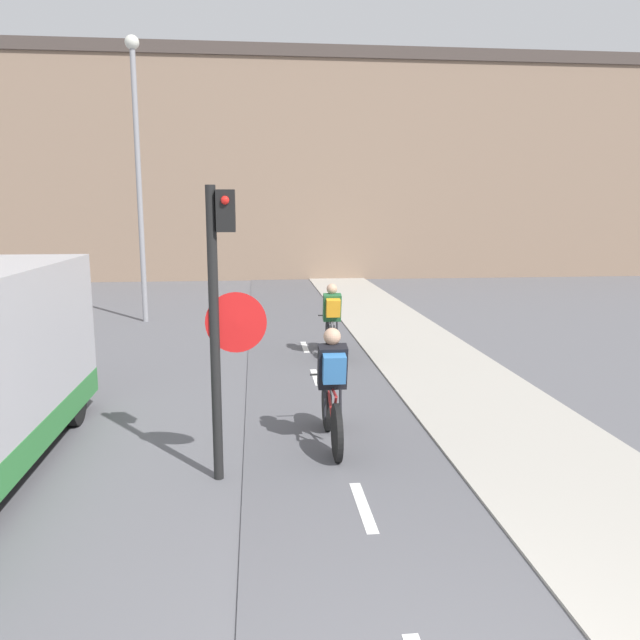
# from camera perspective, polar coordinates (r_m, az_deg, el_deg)

# --- Properties ---
(building_row_background) EXTENTS (60.00, 5.20, 9.60)m
(building_row_background) POSITION_cam_1_polar(r_m,az_deg,el_deg) (29.26, -3.97, 13.61)
(building_row_background) COLOR #89705B
(building_row_background) RESTS_ON ground_plane
(traffic_light_pole) EXTENTS (0.67, 0.25, 3.27)m
(traffic_light_pole) POSITION_cam_1_polar(r_m,az_deg,el_deg) (6.83, -9.01, 1.57)
(traffic_light_pole) COLOR black
(traffic_light_pole) RESTS_ON ground_plane
(street_lamp_far) EXTENTS (0.36, 0.36, 7.34)m
(street_lamp_far) POSITION_cam_1_polar(r_m,az_deg,el_deg) (17.41, -16.35, 14.42)
(street_lamp_far) COLOR gray
(street_lamp_far) RESTS_ON ground_plane
(cyclist_near) EXTENTS (0.46, 1.79, 1.55)m
(cyclist_near) POSITION_cam_1_polar(r_m,az_deg,el_deg) (7.98, 1.11, -6.56)
(cyclist_near) COLOR black
(cyclist_near) RESTS_ON ground_plane
(cyclist_far) EXTENTS (0.46, 1.72, 1.51)m
(cyclist_far) POSITION_cam_1_polar(r_m,az_deg,el_deg) (12.86, 1.10, -0.18)
(cyclist_far) COLOR black
(cyclist_far) RESTS_ON ground_plane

